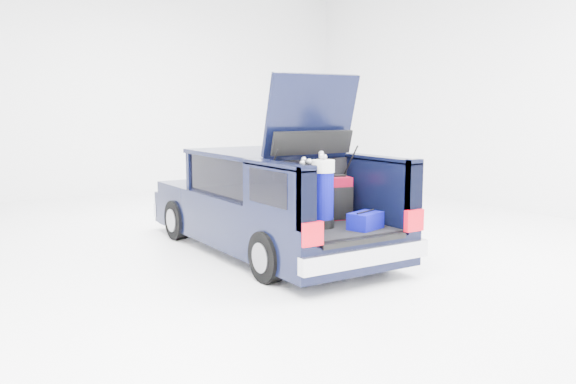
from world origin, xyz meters
TOP-DOWN VIEW (x-y plane):
  - ground at (0.00, 0.00)m, footprint 14.00×14.00m
  - car at (-0.00, 0.11)m, footprint 1.87×4.65m
  - red_suitcase at (0.39, -1.09)m, footprint 0.40×0.31m
  - black_golf_bag at (-0.36, -1.47)m, footprint 0.30×0.33m
  - blue_golf_bag at (-0.08, -1.43)m, footprint 0.31×0.31m
  - blue_duffel at (0.30, -1.78)m, footprint 0.49×0.40m

SIDE VIEW (x-z plane):
  - ground at x=0.00m, z-range 0.00..0.00m
  - car at x=0.00m, z-range -0.56..1.91m
  - blue_duffel at x=0.30m, z-range 0.59..0.81m
  - red_suitcase at x=0.39m, z-range 0.58..1.17m
  - black_golf_bag at x=-0.36m, z-range 0.56..1.43m
  - blue_golf_bag at x=-0.08m, z-range 0.56..1.49m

